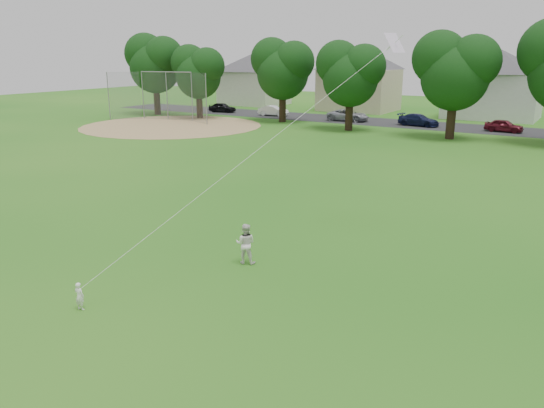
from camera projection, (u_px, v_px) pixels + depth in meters
The scene contains 10 objects.
ground at pixel (186, 277), 17.28m from camera, with size 160.00×160.00×0.00m, color #1E6316.
street at pixel (471, 128), 51.58m from camera, with size 90.00×7.00×0.01m, color #2D2D30.
dirt_infield at pixel (172, 126), 53.36m from camera, with size 18.00×18.00×0.02m, color #9E7F51.
toddler at pixel (79, 296), 14.96m from camera, with size 0.30×0.20×0.83m, color white.
older_boy at pixel (246, 244), 18.22m from camera, with size 0.70×0.54×1.43m, color white.
kite at pixel (259, 149), 17.37m from camera, with size 2.80×6.16×14.04m.
baseball_backstop at pixel (164, 96), 57.15m from camera, with size 11.46×3.98×5.12m.
tree_row at pixel (492, 65), 43.81m from camera, with size 80.45×9.66×10.35m.
parked_cars at pixel (490, 124), 49.62m from camera, with size 62.71×2.49×1.27m.
house_row at pixel (495, 76), 58.50m from camera, with size 75.82×13.88×9.61m.
Camera 1 is at (10.83, -12.07, 7.01)m, focal length 35.00 mm.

